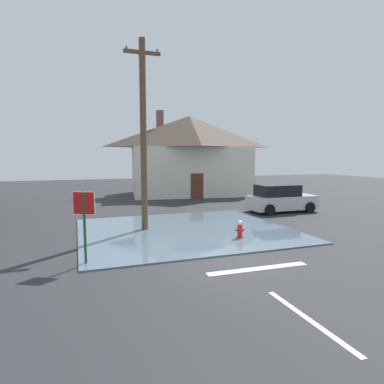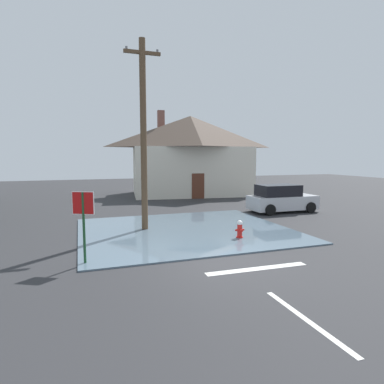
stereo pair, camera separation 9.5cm
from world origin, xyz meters
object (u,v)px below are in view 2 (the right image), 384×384
at_px(stop_sign_near, 83,213).
at_px(parked_car, 281,199).
at_px(utility_pole, 143,133).
at_px(house, 190,154).
at_px(fire_hydrant, 240,230).

relative_size(stop_sign_near, parked_car, 0.56).
relative_size(utility_pole, house, 0.75).
height_order(stop_sign_near, parked_car, stop_sign_near).
bearing_deg(house, stop_sign_near, -118.71).
distance_m(fire_hydrant, utility_pole, 5.94).
bearing_deg(utility_pole, stop_sign_near, -122.97).
bearing_deg(utility_pole, fire_hydrant, -40.48).
xyz_separation_m(fire_hydrant, utility_pole, (-3.34, 2.85, 4.00)).
xyz_separation_m(fire_hydrant, house, (3.15, 15.47, 3.15)).
height_order(stop_sign_near, utility_pole, utility_pole).
relative_size(stop_sign_near, fire_hydrant, 2.98).
bearing_deg(house, fire_hydrant, -101.51).
bearing_deg(stop_sign_near, parked_car, 28.91).
xyz_separation_m(stop_sign_near, fire_hydrant, (6.03, 1.28, -1.25)).
bearing_deg(parked_car, fire_hydrant, -136.99).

